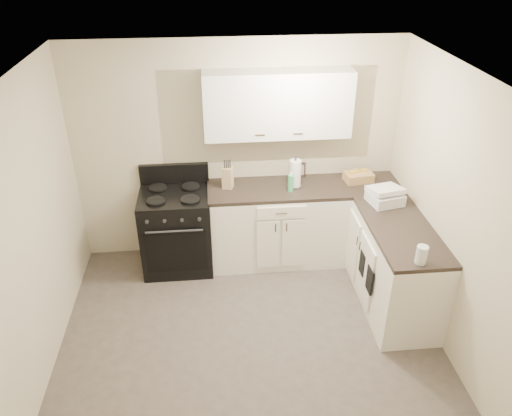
{
  "coord_description": "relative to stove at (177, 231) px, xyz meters",
  "views": [
    {
      "loc": [
        -0.28,
        -3.33,
        3.5
      ],
      "look_at": [
        0.12,
        0.85,
        1.07
      ],
      "focal_mm": 35.0,
      "sensor_mm": 36.0,
      "label": 1
    }
  ],
  "objects": [
    {
      "name": "stove",
      "position": [
        0.0,
        0.0,
        0.0
      ],
      "size": [
        0.77,
        0.66,
        0.93
      ],
      "primitive_type": "cube",
      "color": "black",
      "rests_on": "floor"
    },
    {
      "name": "picture_frame",
      "position": [
        1.43,
        0.28,
        0.56
      ],
      "size": [
        0.14,
        0.05,
        0.17
      ],
      "primitive_type": "cube",
      "rotation": [
        -0.14,
        0.0,
        -0.1
      ],
      "color": "black",
      "rests_on": "countertop_back"
    },
    {
      "name": "soap_bottle",
      "position": [
        1.26,
        -0.07,
        0.58
      ],
      "size": [
        0.07,
        0.07,
        0.19
      ],
      "primitive_type": "cylinder",
      "rotation": [
        0.0,
        0.0,
        -0.03
      ],
      "color": "#43AE67",
      "rests_on": "countertop_back"
    },
    {
      "name": "wall_left",
      "position": [
        -1.08,
        -1.48,
        0.79
      ],
      "size": [
        0.0,
        3.6,
        3.6
      ],
      "primitive_type": "plane",
      "rotation": [
        1.57,
        0.0,
        1.57
      ],
      "color": "beige",
      "rests_on": "ground"
    },
    {
      "name": "countertop_back",
      "position": [
        1.14,
        0.02,
        0.46
      ],
      "size": [
        1.55,
        0.6,
        0.04
      ],
      "primitive_type": "cube",
      "color": "black",
      "rests_on": "base_cabinets_back"
    },
    {
      "name": "countertop_right",
      "position": [
        2.22,
        -0.63,
        0.46
      ],
      "size": [
        0.6,
        1.9,
        0.04
      ],
      "primitive_type": "cube",
      "color": "black",
      "rests_on": "base_cabinets_right"
    },
    {
      "name": "paper_towel",
      "position": [
        1.33,
        0.04,
        0.64
      ],
      "size": [
        0.14,
        0.14,
        0.31
      ],
      "primitive_type": "cylinder",
      "rotation": [
        0.0,
        0.0,
        -0.06
      ],
      "color": "white",
      "rests_on": "countertop_back"
    },
    {
      "name": "wicker_basket",
      "position": [
        2.07,
        0.1,
        0.53
      ],
      "size": [
        0.33,
        0.25,
        0.1
      ],
      "primitive_type": "cube",
      "rotation": [
        0.0,
        0.0,
        0.14
      ],
      "color": "tan",
      "rests_on": "countertop_right"
    },
    {
      "name": "glass_jar",
      "position": [
        2.17,
        -1.48,
        0.56
      ],
      "size": [
        0.11,
        0.11,
        0.17
      ],
      "primitive_type": "cylinder",
      "rotation": [
        0.0,
        0.0,
        -0.16
      ],
      "color": "silver",
      "rests_on": "countertop_right"
    },
    {
      "name": "base_cabinets_right",
      "position": [
        2.22,
        -0.63,
        -0.01
      ],
      "size": [
        0.6,
        1.9,
        0.9
      ],
      "primitive_type": "cube",
      "color": "white",
      "rests_on": "floor"
    },
    {
      "name": "wall_right",
      "position": [
        2.52,
        -1.48,
        0.79
      ],
      "size": [
        0.0,
        3.6,
        3.6
      ],
      "primitive_type": "plane",
      "rotation": [
        1.57,
        0.0,
        -1.57
      ],
      "color": "beige",
      "rests_on": "ground"
    },
    {
      "name": "knife_block",
      "position": [
        0.59,
        0.08,
        0.6
      ],
      "size": [
        0.14,
        0.13,
        0.24
      ],
      "primitive_type": "cube",
      "rotation": [
        0.0,
        0.0,
        -0.33
      ],
      "color": "tan",
      "rests_on": "countertop_back"
    },
    {
      "name": "wall_back",
      "position": [
        0.72,
        0.32,
        0.79
      ],
      "size": [
        3.6,
        0.0,
        3.6
      ],
      "primitive_type": "plane",
      "rotation": [
        1.57,
        0.0,
        0.0
      ],
      "color": "beige",
      "rests_on": "ground"
    },
    {
      "name": "countertop_grill",
      "position": [
        2.2,
        -0.42,
        0.54
      ],
      "size": [
        0.38,
        0.36,
        0.12
      ],
      "primitive_type": "cube",
      "rotation": [
        0.0,
        0.0,
        0.21
      ],
      "color": "white",
      "rests_on": "countertop_right"
    },
    {
      "name": "floor",
      "position": [
        0.72,
        -1.48,
        -0.46
      ],
      "size": [
        3.6,
        3.6,
        0.0
      ],
      "primitive_type": "plane",
      "color": "#473F38",
      "rests_on": "ground"
    },
    {
      "name": "base_cabinets_back",
      "position": [
        1.14,
        0.02,
        -0.01
      ],
      "size": [
        1.55,
        0.6,
        0.9
      ],
      "primitive_type": "cube",
      "color": "white",
      "rests_on": "floor"
    },
    {
      "name": "oven_mitt_far",
      "position": [
        1.89,
        -0.85,
        0.04
      ],
      "size": [
        0.02,
        0.14,
        0.25
      ],
      "primitive_type": "cube",
      "color": "black",
      "rests_on": "base_cabinets_right"
    },
    {
      "name": "oven_mitt_near",
      "position": [
        1.89,
        -1.11,
        0.03
      ],
      "size": [
        0.02,
        0.15,
        0.27
      ],
      "primitive_type": "cube",
      "color": "black",
      "rests_on": "base_cabinets_right"
    },
    {
      "name": "ceiling",
      "position": [
        0.72,
        -1.48,
        2.04
      ],
      "size": [
        3.6,
        3.6,
        0.0
      ],
      "primitive_type": "plane",
      "color": "white",
      "rests_on": "wall_back"
    },
    {
      "name": "upper_cabinets",
      "position": [
        1.14,
        0.18,
        1.38
      ],
      "size": [
        1.55,
        0.3,
        0.7
      ],
      "primitive_type": "cube",
      "color": "silver",
      "rests_on": "wall_back"
    }
  ]
}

